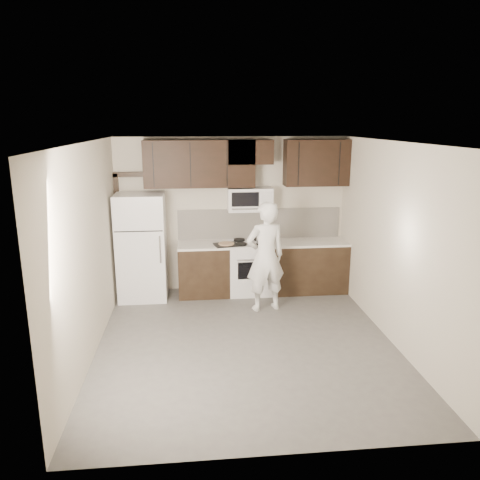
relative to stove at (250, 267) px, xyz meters
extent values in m
plane|color=#52504D|center=(-0.30, -1.94, -0.46)|extent=(4.50, 4.50, 0.00)
plane|color=beige|center=(-0.30, 0.31, 0.89)|extent=(4.00, 0.00, 4.00)
plane|color=white|center=(-0.30, -1.94, 2.24)|extent=(4.50, 4.50, 0.00)
cube|color=black|center=(-0.81, 0.00, -0.03)|extent=(0.87, 0.62, 0.87)
cube|color=black|center=(1.04, 0.00, -0.03)|extent=(1.32, 0.62, 0.87)
cube|color=white|center=(-0.81, 0.00, 0.43)|extent=(0.87, 0.64, 0.04)
cube|color=white|center=(1.04, 0.00, 0.43)|extent=(1.32, 0.64, 0.04)
cube|color=white|center=(0.00, 0.00, -0.02)|extent=(0.76, 0.62, 0.89)
cube|color=white|center=(0.00, 0.00, 0.44)|extent=(0.76, 0.62, 0.02)
cube|color=black|center=(0.00, -0.30, 0.04)|extent=(0.50, 0.01, 0.30)
cylinder|color=silver|center=(0.00, -0.34, 0.24)|extent=(0.55, 0.02, 0.02)
cylinder|color=black|center=(-0.18, -0.15, 0.46)|extent=(0.20, 0.20, 0.03)
cylinder|color=black|center=(0.18, -0.15, 0.46)|extent=(0.20, 0.20, 0.03)
cylinder|color=black|center=(-0.18, 0.15, 0.46)|extent=(0.20, 0.20, 0.03)
cylinder|color=black|center=(0.18, 0.15, 0.46)|extent=(0.20, 0.20, 0.03)
cube|color=silver|center=(0.20, 0.30, 0.72)|extent=(2.90, 0.02, 0.54)
cube|color=black|center=(-0.85, 0.14, 1.80)|extent=(1.85, 0.35, 0.78)
cube|color=black|center=(1.15, 0.14, 1.80)|extent=(1.10, 0.35, 0.78)
cube|color=black|center=(0.00, 0.14, 1.99)|extent=(0.76, 0.35, 0.40)
cube|color=white|center=(0.00, 0.12, 1.19)|extent=(0.76, 0.38, 0.40)
cube|color=black|center=(-0.10, -0.07, 1.22)|extent=(0.46, 0.01, 0.24)
cube|color=silver|center=(0.26, -0.07, 1.22)|extent=(0.18, 0.01, 0.24)
cylinder|color=silver|center=(-0.10, -0.10, 1.06)|extent=(0.46, 0.02, 0.02)
cube|color=white|center=(-1.85, -0.05, 0.44)|extent=(0.80, 0.72, 1.80)
cube|color=black|center=(-1.85, -0.41, 0.79)|extent=(0.77, 0.01, 0.02)
cylinder|color=silver|center=(-1.52, -0.44, 0.49)|extent=(0.03, 0.03, 0.45)
cube|color=black|center=(-2.26, 0.27, 0.59)|extent=(0.08, 0.08, 2.10)
cube|color=black|center=(-2.05, 0.27, 1.62)|extent=(0.50, 0.08, 0.08)
cylinder|color=silver|center=(0.18, -0.15, 0.52)|extent=(0.19, 0.19, 0.15)
sphere|color=black|center=(0.18, -0.15, 0.61)|extent=(0.04, 0.04, 0.04)
cylinder|color=black|center=(0.32, -0.09, 0.55)|extent=(0.18, 0.09, 0.02)
cube|color=black|center=(-0.43, -0.14, 0.46)|extent=(0.45, 0.37, 0.02)
cylinder|color=beige|center=(-0.43, -0.14, 0.48)|extent=(0.32, 0.32, 0.02)
imported|color=silver|center=(0.14, -0.79, 0.42)|extent=(0.72, 0.56, 1.76)
camera|label=1|loc=(-0.98, -7.77, 2.49)|focal=35.00mm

